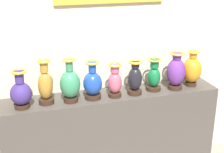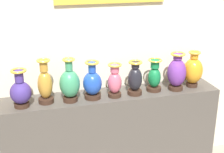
# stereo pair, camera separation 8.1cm
# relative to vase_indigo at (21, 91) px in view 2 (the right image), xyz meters

# --- Properties ---
(display_shelf) EXTENTS (2.07, 0.36, 0.90)m
(display_shelf) POSITION_rel_vase_indigo_xyz_m (0.82, 0.06, -0.59)
(display_shelf) COLOR #4C4742
(display_shelf) RESTS_ON ground_plane
(back_wall) EXTENTS (3.71, 0.14, 2.80)m
(back_wall) POSITION_rel_vase_indigo_xyz_m (0.82, 0.30, 0.38)
(back_wall) COLOR beige
(back_wall) RESTS_ON ground_plane
(vase_indigo) EXTENTS (0.18, 0.18, 0.34)m
(vase_indigo) POSITION_rel_vase_indigo_xyz_m (0.00, 0.00, 0.00)
(vase_indigo) COLOR #382319
(vase_indigo) RESTS_ON display_shelf
(vase_ochre) EXTENTS (0.13, 0.13, 0.40)m
(vase_ochre) POSITION_rel_vase_indigo_xyz_m (0.21, 0.03, 0.03)
(vase_ochre) COLOR #382319
(vase_ochre) RESTS_ON display_shelf
(vase_jade) EXTENTS (0.18, 0.18, 0.40)m
(vase_jade) POSITION_rel_vase_indigo_xyz_m (0.42, 0.01, 0.03)
(vase_jade) COLOR #382319
(vase_jade) RESTS_ON display_shelf
(vase_sapphire) EXTENTS (0.17, 0.17, 0.35)m
(vase_sapphire) POSITION_rel_vase_indigo_xyz_m (0.63, 0.02, 0.00)
(vase_sapphire) COLOR #382319
(vase_sapphire) RESTS_ON display_shelf
(vase_rose) EXTENTS (0.13, 0.13, 0.32)m
(vase_rose) POSITION_rel_vase_indigo_xyz_m (0.83, 0.00, 0.00)
(vase_rose) COLOR #382319
(vase_rose) RESTS_ON display_shelf
(vase_onyx) EXTENTS (0.14, 0.14, 0.33)m
(vase_onyx) POSITION_rel_vase_indigo_xyz_m (1.03, 0.01, 0.01)
(vase_onyx) COLOR #382319
(vase_onyx) RESTS_ON display_shelf
(vase_emerald) EXTENTS (0.14, 0.14, 0.31)m
(vase_emerald) POSITION_rel_vase_indigo_xyz_m (1.23, 0.04, -0.00)
(vase_emerald) COLOR #382319
(vase_emerald) RESTS_ON display_shelf
(vase_violet) EXTENTS (0.18, 0.18, 0.37)m
(vase_violet) POSITION_rel_vase_indigo_xyz_m (1.45, 0.01, 0.03)
(vase_violet) COLOR #382319
(vase_violet) RESTS_ON display_shelf
(vase_amber) EXTENTS (0.19, 0.19, 0.36)m
(vase_amber) POSITION_rel_vase_indigo_xyz_m (1.64, 0.04, 0.03)
(vase_amber) COLOR #382319
(vase_amber) RESTS_ON display_shelf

